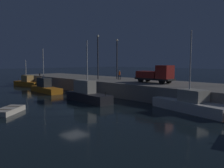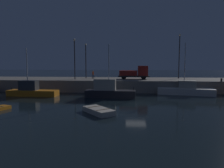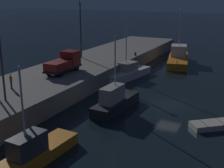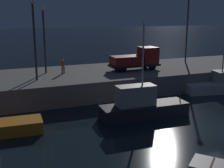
# 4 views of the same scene
# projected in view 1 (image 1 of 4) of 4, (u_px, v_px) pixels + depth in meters

# --- Properties ---
(ground_plane) EXTENTS (320.00, 320.00, 0.00)m
(ground_plane) POSITION_uv_depth(u_px,v_px,m) (74.00, 111.00, 24.22)
(ground_plane) COLOR black
(pier_quay) EXTENTS (70.58, 10.29, 2.10)m
(pier_quay) POSITION_uv_depth(u_px,v_px,m) (157.00, 90.00, 34.27)
(pier_quay) COLOR gray
(pier_quay) RESTS_ON ground
(fishing_boat_blue) EXTENTS (7.96, 2.45, 7.41)m
(fishing_boat_blue) POSITION_uv_depth(u_px,v_px,m) (45.00, 87.00, 39.39)
(fishing_boat_blue) COLOR orange
(fishing_boat_blue) RESTS_ON ground
(fishing_boat_white) EXTENTS (9.14, 4.39, 8.34)m
(fishing_boat_white) POSITION_uv_depth(u_px,v_px,m) (191.00, 104.00, 24.22)
(fishing_boat_white) COLOR silver
(fishing_boat_white) RESTS_ON ground
(fishing_boat_orange) EXTENTS (7.87, 3.18, 5.45)m
(fishing_boat_orange) POSITION_uv_depth(u_px,v_px,m) (28.00, 83.00, 49.45)
(fishing_boat_orange) COLOR orange
(fishing_boat_orange) RESTS_ON ground
(fishing_trawler_green) EXTENTS (7.47, 2.36, 7.85)m
(fishing_trawler_green) POSITION_uv_depth(u_px,v_px,m) (87.00, 94.00, 30.18)
(fishing_trawler_green) COLOR #232328
(fishing_trawler_green) RESTS_ON ground
(rowboat_white_mid) EXTENTS (3.74, 4.01, 0.56)m
(rowboat_white_mid) POSITION_uv_depth(u_px,v_px,m) (9.00, 111.00, 23.41)
(rowboat_white_mid) COLOR beige
(rowboat_white_mid) RESTS_ON ground
(lamp_post_west) EXTENTS (0.44, 0.44, 7.65)m
(lamp_post_west) POSITION_uv_depth(u_px,v_px,m) (98.00, 53.00, 40.44)
(lamp_post_west) COLOR #38383D
(lamp_post_west) RESTS_ON pier_quay
(lamp_post_east) EXTENTS (0.44, 0.44, 7.09)m
(lamp_post_east) POSITION_uv_depth(u_px,v_px,m) (117.00, 55.00, 41.69)
(lamp_post_east) COLOR #38383D
(lamp_post_east) RESTS_ON pier_quay
(utility_truck) EXTENTS (5.77, 2.05, 2.56)m
(utility_truck) POSITION_uv_depth(u_px,v_px,m) (156.00, 75.00, 33.37)
(utility_truck) COLOR black
(utility_truck) RESTS_ON pier_quay
(dockworker) EXTENTS (0.41, 0.41, 1.61)m
(dockworker) POSITION_uv_depth(u_px,v_px,m) (119.00, 74.00, 40.08)
(dockworker) COLOR black
(dockworker) RESTS_ON pier_quay
(bollard_west) EXTENTS (0.28, 0.28, 0.52)m
(bollard_west) POSITION_uv_depth(u_px,v_px,m) (40.00, 75.00, 50.79)
(bollard_west) COLOR black
(bollard_west) RESTS_ON pier_quay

